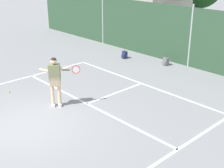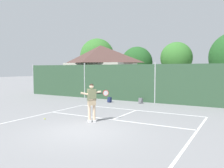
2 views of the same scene
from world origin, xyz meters
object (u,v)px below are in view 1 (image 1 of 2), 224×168
backpack_navy (125,55)px  backpack_grey (166,62)px  tennis_ball (9,91)px  tennis_player (55,78)px

backpack_navy → backpack_grey: bearing=16.9°
tennis_ball → backpack_grey: backpack_grey is taller
tennis_player → backpack_grey: 6.79m
tennis_player → backpack_grey: bearing=92.1°
backpack_grey → tennis_player: bearing=-87.9°
tennis_player → backpack_grey: size_ratio=4.01×
backpack_grey → backpack_navy: bearing=-163.1°
tennis_ball → backpack_navy: 6.77m
tennis_player → backpack_navy: size_ratio=4.01×
tennis_player → tennis_ball: size_ratio=28.10×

